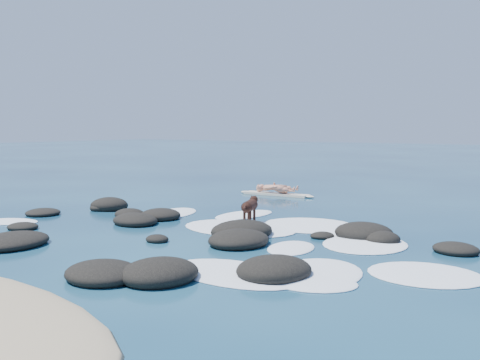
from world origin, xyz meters
The scene contains 5 objects.
ground centered at (0.00, 0.00, 0.00)m, with size 160.00×160.00×0.00m, color #0A2642.
reef_rocks centered at (0.03, -1.53, 0.11)m, with size 13.12×7.57×0.56m.
breaking_foam centered at (1.97, -0.18, 0.01)m, with size 13.69×7.90×0.12m.
standing_surfer_rig centered at (-2.26, 7.12, 0.74)m, with size 3.31×0.70×1.88m.
dog centered at (0.40, 1.05, 0.54)m, with size 0.57×1.24×0.81m.
Camera 1 is at (8.48, -11.43, 2.73)m, focal length 40.00 mm.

